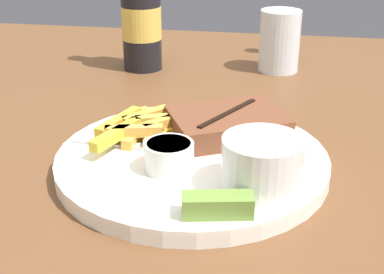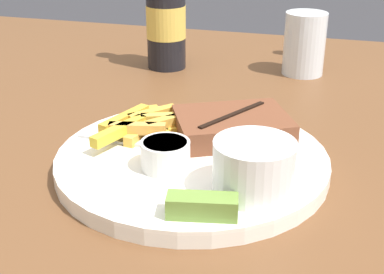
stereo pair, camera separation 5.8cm
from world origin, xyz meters
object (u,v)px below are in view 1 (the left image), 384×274
Objects in this scene: dinner_plate at (192,161)px; salt_shaker at (273,36)px; dipping_sauce_cup at (169,155)px; steak_portion at (227,124)px; beer_bottle at (141,20)px; drinking_glass at (279,41)px; coleslaw_cup at (262,161)px; pickle_spear at (217,205)px; fork_utensil at (124,145)px; knife_utensil at (192,136)px.

dinner_plate is 0.49m from salt_shaker.
salt_shaker reaches higher than dipping_sauce_cup.
beer_bottle is (-0.18, 0.29, 0.05)m from steak_portion.
dipping_sauce_cup is (-0.02, -0.04, 0.03)m from dinner_plate.
drinking_glass reaches higher than dinner_plate.
dipping_sauce_cup is (-0.05, -0.10, 0.00)m from steak_portion.
salt_shaker is (0.07, 0.49, 0.02)m from dinner_plate.
dipping_sauce_cup is (-0.10, 0.02, -0.01)m from coleslaw_cup.
salt_shaker is (0.22, 0.14, -0.05)m from beer_bottle.
salt_shaker is at bearing 32.02° from beer_bottle.
pickle_spear is 0.49× the size of fork_utensil.
drinking_glass reaches higher than fork_utensil.
pickle_spear is 0.16m from knife_utensil.
salt_shaker is at bearing 81.70° from dinner_plate.
fork_utensil is 1.31× the size of drinking_glass.
dipping_sauce_cup is 0.38× the size of fork_utensil.
beer_bottle is at bearing 112.69° from dinner_plate.
coleslaw_cup is 0.07m from pickle_spear.
fork_utensil is (-0.12, 0.12, -0.01)m from pickle_spear.
beer_bottle reaches higher than steak_portion.
drinking_glass is (0.08, 0.38, 0.04)m from dinner_plate.
dipping_sauce_cup is 0.79× the size of salt_shaker.
coleslaw_cup is at bearing -90.80° from drinking_glass.
beer_bottle is at bearing 112.07° from pickle_spear.
dinner_plate is 5.79× the size of dipping_sauce_cup.
knife_utensil is (0.01, 0.08, -0.01)m from dipping_sauce_cup.
dinner_plate is 2.22× the size of fork_utensil.
pickle_spear is 0.50m from drinking_glass.
knife_utensil is 0.70× the size of beer_bottle.
fork_utensil is 0.82× the size of knife_utensil.
dinner_plate is 1.28× the size of beer_bottle.
fork_utensil is (-0.08, 0.00, 0.01)m from dinner_plate.
coleslaw_cup reaches higher than dipping_sauce_cup.
drinking_glass is at bearing 77.38° from dinner_plate.
drinking_glass is at bearing 69.94° from fork_utensil.
fork_utensil is at bearing -113.61° from drinking_glass.
beer_bottle reaches higher than drinking_glass.
steak_portion is 2.00× the size of coleslaw_cup.
coleslaw_cup is 1.52× the size of dipping_sauce_cup.
steak_portion is at bearing 111.09° from coleslaw_cup.
coleslaw_cup is 1.21× the size of salt_shaker.
steak_portion is (0.03, 0.06, 0.02)m from dinner_plate.
dipping_sauce_cup is 0.78× the size of pickle_spear.
salt_shaker is (-0.01, 0.11, -0.02)m from drinking_glass.
dipping_sauce_cup is at bearing -113.94° from dinner_plate.
beer_bottle is at bearing 108.35° from dipping_sauce_cup.
steak_portion reaches higher than pickle_spear.
dinner_plate is at bearing -119.34° from steak_portion.
knife_utensil is at bearing 29.04° from fork_utensil.
beer_bottle reaches higher than coleslaw_cup.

